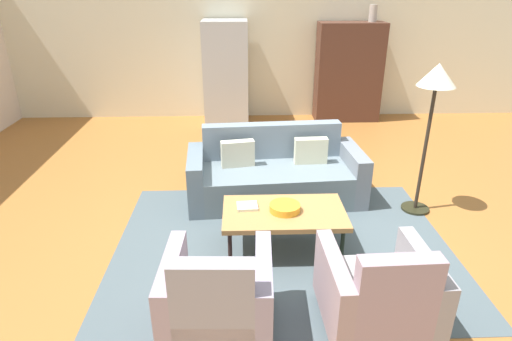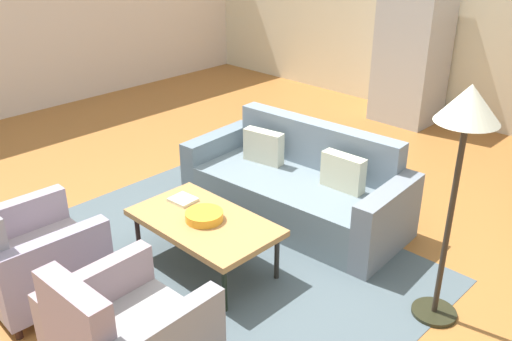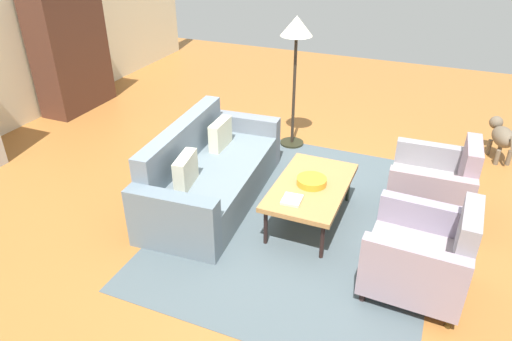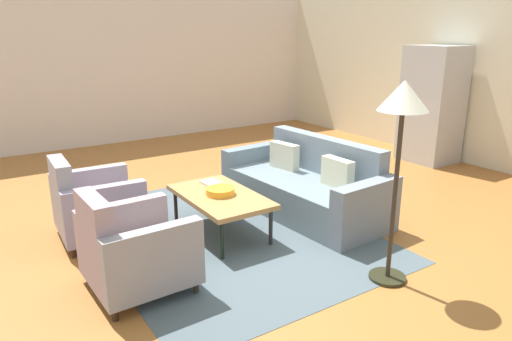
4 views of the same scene
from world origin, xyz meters
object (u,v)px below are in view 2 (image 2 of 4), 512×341
Objects in this scene: coffee_table at (204,224)px; fruit_bowl at (204,216)px; refrigerator at (412,54)px; floor_lamp at (465,127)px; couch at (299,187)px; armchair_left at (29,260)px; book_stack at (183,200)px; armchair_right at (123,340)px.

coffee_table is 3.99× the size of fruit_bowl.
refrigerator is 1.08× the size of floor_lamp.
floor_lamp reaches higher than couch.
armchair_left is at bearing -117.33° from coffee_table.
floor_lamp reaches higher than book_stack.
book_stack is (-0.35, -1.10, 0.16)m from couch.
couch is at bearing 90.56° from fruit_bowl.
armchair_left is 1.28m from book_stack.
refrigerator is (-0.07, 5.45, 0.58)m from armchair_left.
fruit_bowl is at bearing 0.00° from coffee_table.
fruit_bowl is (0.61, 1.17, 0.13)m from armchair_left.
couch is 7.18× the size of fruit_bowl.
fruit_bowl is at bearing -155.39° from floor_lamp.
coffee_table is 1.31m from armchair_left.
couch is 1.80× the size of coffee_table.
refrigerator is at bearing 93.07° from armchair_left.
coffee_table is (0.01, -1.19, 0.11)m from couch.
coffee_table is at bearing -12.82° from book_stack.
refrigerator is at bearing 94.30° from book_stack.
fruit_bowl is 1.40× the size of book_stack.
book_stack is at bearing -161.54° from floor_lamp.
floor_lamp reaches higher than fruit_bowl.
book_stack is (-0.37, 0.08, -0.02)m from fruit_bowl.
coffee_table is at bearing -81.04° from refrigerator.
floor_lamp reaches higher than armchair_right.
armchair_right is at bearing -76.80° from refrigerator.
armchair_left is 1.00× the size of armchair_right.
armchair_right is at bearing -118.52° from floor_lamp.
couch is 1.17× the size of refrigerator.
fruit_bowl is (0.01, -1.19, 0.18)m from couch.
couch is 1.19m from coffee_table.
armchair_left and armchair_right have the same top height.
armchair_right is at bearing 2.30° from armchair_left.
fruit_bowl is at bearing 64.76° from armchair_left.
floor_lamp is at bearing 18.46° from book_stack.
refrigerator reaches higher than floor_lamp.
fruit_bowl is at bearing 86.60° from couch.
book_stack is at bearing -85.70° from refrigerator.
couch is 2.06m from floor_lamp.
couch reaches higher than book_stack.
floor_lamp is at bearing 24.61° from fruit_bowl.
fruit_bowl is 4.36m from refrigerator.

